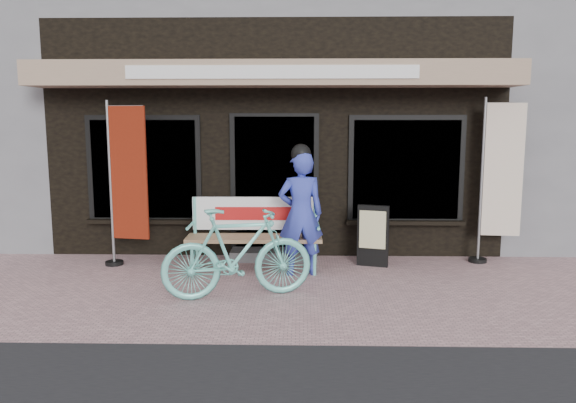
{
  "coord_description": "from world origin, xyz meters",
  "views": [
    {
      "loc": [
        0.41,
        -6.54,
        2.14
      ],
      "look_at": [
        0.24,
        0.7,
        1.05
      ],
      "focal_mm": 35.0,
      "sensor_mm": 36.0,
      "label": 1
    }
  ],
  "objects_px": {
    "bicycle": "(238,253)",
    "nobori_red": "(126,182)",
    "bench": "(254,228)",
    "person": "(301,211)",
    "nobori_cream": "(499,179)",
    "menu_stand": "(373,235)"
  },
  "relations": [
    {
      "from": "person",
      "to": "nobori_cream",
      "type": "distance_m",
      "value": 3.0
    },
    {
      "from": "bench",
      "to": "nobori_red",
      "type": "relative_size",
      "value": 0.79
    },
    {
      "from": "person",
      "to": "menu_stand",
      "type": "height_order",
      "value": "person"
    },
    {
      "from": "nobori_red",
      "to": "bicycle",
      "type": "bearing_deg",
      "value": -29.18
    },
    {
      "from": "person",
      "to": "bicycle",
      "type": "height_order",
      "value": "person"
    },
    {
      "from": "nobori_cream",
      "to": "menu_stand",
      "type": "relative_size",
      "value": 2.72
    },
    {
      "from": "person",
      "to": "nobori_cream",
      "type": "relative_size",
      "value": 0.74
    },
    {
      "from": "nobori_red",
      "to": "nobori_cream",
      "type": "height_order",
      "value": "nobori_cream"
    },
    {
      "from": "bicycle",
      "to": "nobori_red",
      "type": "height_order",
      "value": "nobori_red"
    },
    {
      "from": "bench",
      "to": "menu_stand",
      "type": "relative_size",
      "value": 2.12
    },
    {
      "from": "bench",
      "to": "nobori_red",
      "type": "height_order",
      "value": "nobori_red"
    },
    {
      "from": "bench",
      "to": "nobori_red",
      "type": "distance_m",
      "value": 1.95
    },
    {
      "from": "bench",
      "to": "person",
      "type": "height_order",
      "value": "person"
    },
    {
      "from": "nobori_red",
      "to": "menu_stand",
      "type": "bearing_deg",
      "value": 10.59
    },
    {
      "from": "bicycle",
      "to": "nobori_cream",
      "type": "distance_m",
      "value": 4.08
    },
    {
      "from": "bench",
      "to": "nobori_cream",
      "type": "height_order",
      "value": "nobori_cream"
    },
    {
      "from": "person",
      "to": "nobori_cream",
      "type": "xyz_separation_m",
      "value": [
        2.89,
        0.7,
        0.37
      ]
    },
    {
      "from": "bench",
      "to": "menu_stand",
      "type": "bearing_deg",
      "value": 5.89
    },
    {
      "from": "person",
      "to": "menu_stand",
      "type": "distance_m",
      "value": 1.21
    },
    {
      "from": "bench",
      "to": "nobori_cream",
      "type": "distance_m",
      "value": 3.63
    },
    {
      "from": "bicycle",
      "to": "menu_stand",
      "type": "xyz_separation_m",
      "value": [
        1.79,
        1.46,
        -0.08
      ]
    },
    {
      "from": "bicycle",
      "to": "menu_stand",
      "type": "height_order",
      "value": "bicycle"
    }
  ]
}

